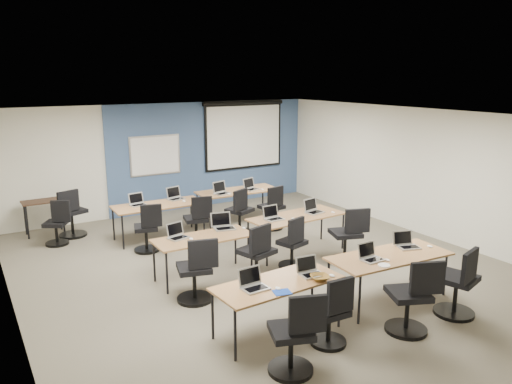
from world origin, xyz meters
TOP-DOWN VIEW (x-y plane):
  - floor at (0.00, 0.00)m, footprint 8.00×9.00m
  - ceiling at (0.00, 0.00)m, footprint 8.00×9.00m
  - wall_back at (0.00, 4.50)m, footprint 8.00×0.04m
  - wall_front at (0.00, -4.50)m, footprint 8.00×0.04m
  - wall_left at (-4.00, 0.00)m, footprint 0.04×9.00m
  - wall_right at (4.00, 0.00)m, footprint 0.04×9.00m
  - blue_accent_panel at (1.25, 4.47)m, footprint 5.50×0.04m
  - whiteboard at (-0.30, 4.43)m, footprint 1.28×0.03m
  - projector_screen at (2.20, 4.41)m, footprint 2.40×0.10m
  - training_table_front_left at (-1.05, -2.11)m, footprint 1.74×0.73m
  - training_table_front_right at (0.95, -2.16)m, footprint 1.91×0.79m
  - training_table_mid_left at (-1.08, 0.08)m, footprint 1.67×0.69m
  - training_table_mid_right at (1.01, 0.32)m, footprint 1.90×0.79m
  - training_table_back_left at (-0.96, 2.52)m, footprint 1.88×0.78m
  - training_table_back_right at (1.09, 2.78)m, footprint 1.92×0.80m
  - laptop_0 at (-1.42, -2.10)m, footprint 0.33×0.28m
  - mouse_0 at (-1.17, -2.30)m, footprint 0.07×0.10m
  - task_chair_0 at (-1.39, -2.99)m, footprint 0.56×0.54m
  - laptop_1 at (-0.53, -2.13)m, footprint 0.31×0.27m
  - mouse_1 at (-0.32, -2.34)m, footprint 0.08×0.11m
  - task_chair_1 at (-0.64, -2.74)m, footprint 0.47×0.47m
  - laptop_2 at (0.57, -2.14)m, footprint 0.32×0.27m
  - mouse_2 at (0.75, -2.30)m, footprint 0.08×0.10m
  - task_chair_2 at (0.49, -3.03)m, footprint 0.60×0.57m
  - laptop_3 at (1.44, -2.03)m, footprint 0.33×0.28m
  - mouse_3 at (1.76, -2.23)m, footprint 0.07×0.10m
  - task_chair_3 at (1.42, -3.05)m, footprint 0.59×0.58m
  - laptop_4 at (-1.47, 0.27)m, footprint 0.32×0.27m
  - mouse_4 at (-1.31, 0.07)m, footprint 0.07×0.10m
  - task_chair_4 at (-1.57, -0.69)m, footprint 0.56×0.55m
  - laptop_5 at (-0.57, 0.33)m, footprint 0.36×0.31m
  - mouse_5 at (-0.27, 0.13)m, footprint 0.06×0.09m
  - task_chair_5 at (-0.43, -0.59)m, footprint 0.58×0.57m
  - laptop_6 at (0.49, 0.36)m, footprint 0.33×0.28m
  - mouse_6 at (0.81, 0.15)m, footprint 0.08×0.11m
  - task_chair_6 at (0.47, -0.33)m, footprint 0.48×0.48m
  - laptop_7 at (1.43, 0.35)m, footprint 0.35×0.30m
  - mouse_7 at (1.74, 0.11)m, footprint 0.06×0.09m
  - task_chair_7 at (1.49, -0.63)m, footprint 0.59×0.58m
  - laptop_8 at (-1.35, 2.69)m, footprint 0.32×0.27m
  - mouse_8 at (-1.30, 2.42)m, footprint 0.07×0.11m
  - task_chair_8 at (-1.46, 1.82)m, footprint 0.50×0.50m
  - laptop_9 at (-0.49, 2.76)m, footprint 0.34×0.29m
  - mouse_9 at (-0.42, 2.45)m, footprint 0.07×0.11m
  - task_chair_9 at (-0.40, 1.82)m, footprint 0.52×0.52m
  - laptop_10 at (0.61, 2.69)m, footprint 0.36×0.30m
  - mouse_10 at (0.72, 2.54)m, footprint 0.08×0.11m
  - task_chair_10 at (0.63, 1.87)m, footprint 0.58×0.54m
  - laptop_11 at (1.39, 2.70)m, footprint 0.34×0.29m
  - mouse_11 at (1.60, 2.53)m, footprint 0.08×0.11m
  - task_chair_11 at (1.41, 1.79)m, footprint 0.52×0.52m
  - blue_mousepad at (-1.18, -2.41)m, footprint 0.26×0.23m
  - snack_bowl at (-0.53, -2.34)m, footprint 0.37×0.37m
  - snack_plate at (0.57, -2.42)m, footprint 0.19×0.19m
  - coffee_cup at (0.58, -2.28)m, footprint 0.06×0.06m
  - utility_table at (-3.00, 4.04)m, footprint 0.84×0.47m
  - spare_chair_a at (-2.53, 3.54)m, footprint 0.60×0.58m
  - spare_chair_b at (-2.88, 3.14)m, footprint 0.51×0.46m

SIDE VIEW (x-z plane):
  - floor at x=0.00m, z-range -0.01..0.01m
  - spare_chair_b at x=-2.88m, z-range -0.09..0.86m
  - task_chair_1 at x=-0.64m, z-range -0.09..0.87m
  - task_chair_6 at x=0.47m, z-range -0.09..0.88m
  - task_chair_8 at x=-1.46m, z-range -0.09..0.89m
  - task_chair_9 at x=-0.40m, z-range -0.09..0.91m
  - task_chair_11 at x=1.41m, z-range -0.09..0.92m
  - task_chair_0 at x=-1.39m, z-range -0.09..0.93m
  - task_chair_10 at x=0.63m, z-range -0.09..0.93m
  - task_chair_4 at x=-1.57m, z-range -0.09..0.94m
  - task_chair_2 at x=0.49m, z-range -0.09..0.95m
  - task_chair_5 at x=-0.43m, z-range -0.09..0.96m
  - task_chair_7 at x=1.49m, z-range -0.09..0.96m
  - spare_chair_a at x=-2.53m, z-range -0.09..0.96m
  - task_chair_3 at x=1.42m, z-range -0.09..0.96m
  - utility_table at x=-3.00m, z-range 0.27..1.02m
  - training_table_mid_left at x=-1.08m, z-range 0.32..1.05m
  - training_table_front_left at x=-1.05m, z-range 0.32..1.05m
  - training_table_back_left at x=-0.96m, z-range 0.32..1.05m
  - training_table_mid_right at x=1.01m, z-range 0.32..1.05m
  - training_table_front_right at x=0.95m, z-range 0.32..1.05m
  - training_table_back_right at x=1.09m, z-range 0.32..1.05m
  - blue_mousepad at x=-1.18m, z-range 0.73..0.74m
  - snack_plate at x=0.57m, z-range 0.73..0.74m
  - mouse_2 at x=0.75m, z-range 0.73..0.76m
  - mouse_5 at x=-0.27m, z-range 0.73..0.76m
  - mouse_7 at x=1.74m, z-range 0.73..0.76m
  - mouse_4 at x=-1.31m, z-range 0.73..0.76m
  - mouse_0 at x=-1.17m, z-range 0.73..0.76m
  - mouse_11 at x=1.60m, z-range 0.73..0.76m
  - mouse_6 at x=0.81m, z-range 0.72..0.76m
  - mouse_3 at x=1.76m, z-range 0.72..0.76m
  - mouse_1 at x=-0.32m, z-range 0.72..0.76m
  - mouse_8 at x=-1.30m, z-range 0.72..0.76m
  - mouse_10 at x=0.72m, z-range 0.72..0.76m
  - mouse_9 at x=-0.42m, z-range 0.72..0.76m
  - snack_bowl at x=-0.53m, z-range 0.73..0.80m
  - coffee_cup at x=0.58m, z-range 0.74..0.79m
  - laptop_1 at x=-0.53m, z-range 0.67..0.91m
  - laptop_2 at x=0.57m, z-range 0.67..0.91m
  - laptop_4 at x=-1.47m, z-range 0.67..0.91m
  - laptop_8 at x=-1.35m, z-range 0.67..0.91m
  - laptop_3 at x=1.44m, z-range 0.67..0.92m
  - laptop_0 at x=-1.42m, z-range 0.67..0.92m
  - laptop_6 at x=0.49m, z-range 0.67..0.92m
  - laptop_9 at x=-0.49m, z-range 0.66..0.92m
  - laptop_11 at x=1.39m, z-range 0.66..0.92m
  - laptop_7 at x=1.43m, z-range 0.66..0.93m
  - laptop_10 at x=0.61m, z-range 0.66..0.93m
  - laptop_5 at x=-0.57m, z-range 0.66..0.93m
  - wall_back at x=0.00m, z-range 0.00..2.70m
  - wall_front at x=0.00m, z-range 0.00..2.70m
  - wall_left at x=-4.00m, z-range 0.00..2.70m
  - wall_right at x=4.00m, z-range 0.00..2.70m
  - blue_accent_panel at x=1.25m, z-range 0.00..2.70m
  - whiteboard at x=-0.30m, z-range 0.96..1.94m
  - projector_screen at x=2.20m, z-range 0.98..2.80m
  - ceiling at x=0.00m, z-range 2.69..2.71m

